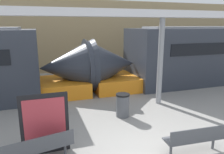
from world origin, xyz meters
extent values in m
cube|color=tan|center=(0.00, 11.79, 2.50)|extent=(56.00, 0.20, 5.00)
cone|color=#2D333D|center=(0.77, 6.64, 1.32)|extent=(2.60, 2.63, 2.63)
cube|color=orange|center=(1.02, 6.64, 0.35)|extent=(2.34, 2.46, 0.70)
cone|color=#2D333D|center=(-1.39, 6.64, 1.32)|extent=(2.60, 2.63, 2.63)
cube|color=orange|center=(-1.64, 6.64, 0.35)|extent=(2.34, 2.46, 0.70)
cube|color=#4C4F54|center=(1.03, 0.39, 0.41)|extent=(1.62, 0.54, 0.04)
cube|color=#4C4F54|center=(1.02, 0.19, 0.60)|extent=(1.59, 0.14, 0.35)
cylinder|color=#4C4F54|center=(0.40, 0.43, 0.19)|extent=(0.07, 0.07, 0.39)
cylinder|color=#4C4F54|center=(1.67, 0.35, 0.19)|extent=(0.07, 0.07, 0.39)
cube|color=#4C4F54|center=(-2.88, 1.17, 0.41)|extent=(1.83, 0.79, 0.04)
cube|color=#4C4F54|center=(-2.84, 0.98, 0.60)|extent=(1.75, 0.39, 0.35)
cylinder|color=#4C4F54|center=(-2.18, 1.32, 0.19)|extent=(0.07, 0.07, 0.39)
cylinder|color=#4C4F54|center=(0.13, 3.16, 0.40)|extent=(0.48, 0.48, 0.80)
cylinder|color=black|center=(0.13, 3.16, 0.83)|extent=(0.50, 0.50, 0.06)
cube|color=black|center=(-2.63, 1.59, 0.81)|extent=(1.20, 0.06, 1.63)
cube|color=#B73842|center=(-2.63, 1.55, 0.90)|extent=(1.02, 0.01, 1.24)
cylinder|color=gray|center=(2.10, 3.98, 1.79)|extent=(0.22, 0.22, 3.58)
cube|color=silver|center=(2.10, 3.98, 3.72)|extent=(28.00, 0.60, 0.28)
camera|label=1|loc=(-2.63, -3.84, 3.30)|focal=35.00mm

